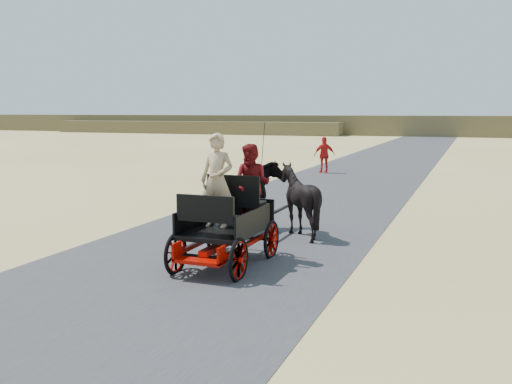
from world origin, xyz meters
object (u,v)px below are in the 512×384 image
(horse_left, at_px, (256,198))
(pedestrian, at_px, (324,155))
(horse_right, at_px, (299,200))
(carriage, at_px, (226,246))

(horse_left, distance_m, pedestrian, 13.83)
(horse_right, height_order, pedestrian, pedestrian)
(horse_right, bearing_deg, horse_left, 0.00)
(horse_left, bearing_deg, pedestrian, -82.59)
(pedestrian, bearing_deg, horse_left, 68.31)
(carriage, distance_m, horse_left, 3.09)
(horse_left, distance_m, horse_right, 1.10)
(carriage, height_order, horse_right, horse_right)
(horse_left, bearing_deg, carriage, 100.39)
(carriage, xyz_separation_m, pedestrian, (-2.33, 16.71, 0.50))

